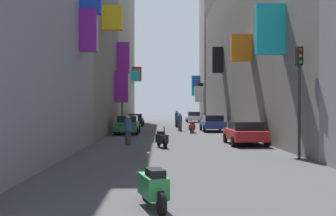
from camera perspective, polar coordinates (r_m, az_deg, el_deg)
name	(u,v)px	position (r m, az deg, el deg)	size (l,w,h in m)	color
ground_plane	(173,133)	(33.93, 0.71, -3.46)	(140.00, 140.00, 0.00)	#424244
building_left_mid_a	(69,5)	(33.35, -13.42, 13.58)	(7.37, 14.30, 19.80)	slate
building_left_mid_b	(104,42)	(52.43, -8.79, 8.97)	(7.32, 25.02, 20.36)	gray
building_right_mid_a	(267,51)	(36.49, 13.41, 7.61)	(7.40, 38.65, 13.76)	slate
building_right_mid_c	(222,48)	(61.55, 7.44, 8.16)	(7.28, 7.16, 21.49)	gray
parked_car_red	(245,132)	(23.78, 10.55, -3.30)	(1.98, 4.04, 1.32)	#B21E1E
parked_car_green	(128,124)	(32.90, -5.58, -2.26)	(1.84, 4.16, 1.43)	#236638
parked_car_blue	(213,123)	(36.41, 6.15, -2.04)	(1.94, 4.46, 1.41)	navy
parked_car_black	(135,119)	(46.70, -4.50, -1.58)	(1.87, 4.19, 1.35)	black
parked_car_white	(193,117)	(57.58, 3.52, -1.21)	(1.99, 4.37, 1.46)	white
scooter_green	(153,186)	(8.95, -2.06, -10.66)	(0.71, 1.79, 1.13)	#287F3D
scooter_red	(192,127)	(34.19, 3.33, -2.66)	(0.65, 1.95, 1.13)	red
scooter_black	(162,139)	(21.80, -0.86, -4.26)	(0.69, 1.75, 1.13)	black
pedestrian_crossing	(128,130)	(23.47, -5.52, -3.06)	(0.52, 0.52, 1.66)	#3D3D3D
pedestrian_near_left	(177,119)	(43.12, 1.21, -1.49)	(0.53, 0.53, 1.80)	black
pedestrian_near_right	(180,122)	(36.45, 1.66, -1.96)	(0.54, 0.54, 1.59)	#3F3F3F
traffic_light_near_corner	(299,83)	(17.83, 17.61, 3.25)	(0.26, 0.34, 4.59)	#2D2D2D
traffic_light_far_corner	(122,99)	(38.72, -6.34, 1.28)	(0.26, 0.34, 4.26)	#2D2D2D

